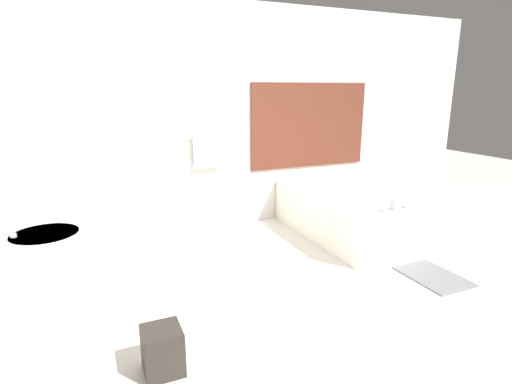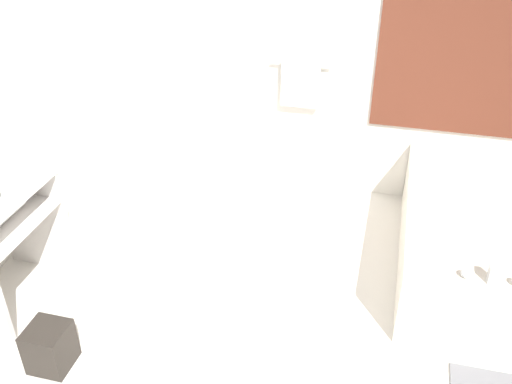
{
  "view_description": "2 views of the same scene",
  "coord_description": "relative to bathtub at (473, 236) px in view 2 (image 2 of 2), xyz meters",
  "views": [
    {
      "loc": [
        -1.64,
        -2.44,
        1.7
      ],
      "look_at": [
        -0.26,
        0.75,
        0.8
      ],
      "focal_mm": 28.0,
      "sensor_mm": 36.0,
      "label": 1
    },
    {
      "loc": [
        0.45,
        -2.27,
        2.72
      ],
      "look_at": [
        -0.32,
        0.76,
        0.76
      ],
      "focal_mm": 40.0,
      "sensor_mm": 36.0,
      "label": 2
    }
  ],
  "objects": [
    {
      "name": "ground_plane",
      "position": [
        -1.14,
        -1.3,
        -0.29
      ],
      "size": [
        16.0,
        16.0,
        0.0
      ],
      "primitive_type": "plane",
      "color": "silver",
      "rests_on": "ground"
    },
    {
      "name": "wall_back_with_blinds",
      "position": [
        -1.1,
        0.93,
        1.05
      ],
      "size": [
        7.4,
        0.13,
        2.7
      ],
      "color": "white",
      "rests_on": "ground_plane"
    },
    {
      "name": "bathtub",
      "position": [
        0.0,
        0.0,
        0.0
      ],
      "size": [
        0.98,
        1.77,
        0.65
      ],
      "color": "silver",
      "rests_on": "ground_plane"
    },
    {
      "name": "waste_bin",
      "position": [
        -2.47,
        -1.57,
        -0.15
      ],
      "size": [
        0.24,
        0.24,
        0.29
      ],
      "color": "#2D2823",
      "rests_on": "ground_plane"
    }
  ]
}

